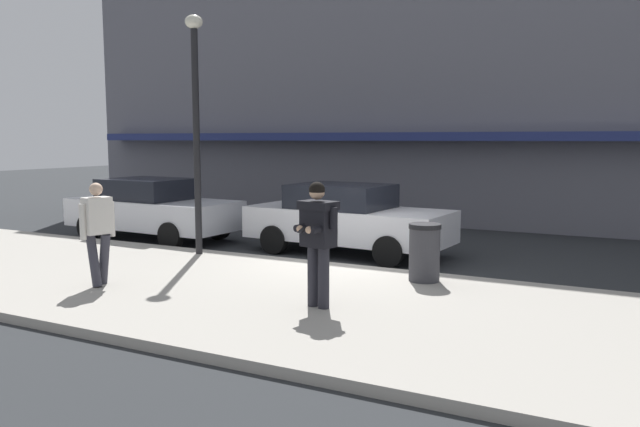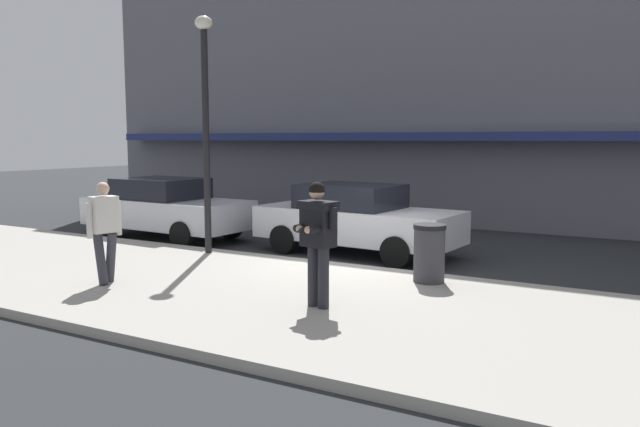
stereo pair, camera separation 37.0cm
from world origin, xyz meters
name	(u,v)px [view 1 (the left image)]	position (x,y,z in m)	size (l,w,h in m)	color
ground_plane	(347,268)	(0.00, 0.00, 0.00)	(80.00, 80.00, 0.00)	#2B2D30
sidewalk	(327,305)	(1.00, -2.85, 0.07)	(32.00, 5.30, 0.14)	#A8A399
curb_paint_line	(395,273)	(1.00, 0.05, 0.00)	(28.00, 0.12, 0.01)	silver
storefront_facade	(496,50)	(1.00, 8.49, 5.18)	(28.00, 4.70, 10.38)	slate
parked_sedan_near	(152,208)	(-5.87, 0.98, 0.79)	(4.59, 2.10, 1.54)	silver
parked_sedan_mid	(347,218)	(-0.67, 1.44, 0.79)	(4.62, 2.18, 1.54)	silver
man_texting_on_phone	(318,231)	(1.04, -3.23, 1.25)	(0.64, 0.63, 1.81)	#23232B
pedestrian_in_light_coat	(98,227)	(-2.77, -3.69, 1.11)	(0.40, 0.58, 1.70)	#33333D
street_lamp_post	(196,109)	(-3.11, -0.65, 3.14)	(0.36, 0.36, 4.88)	black
trash_bin	(424,252)	(1.88, -0.93, 0.63)	(0.55, 0.55, 0.98)	#38383D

